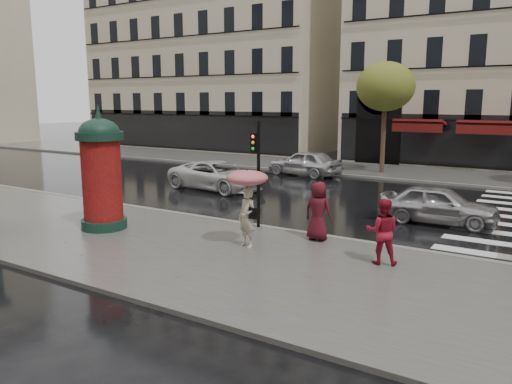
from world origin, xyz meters
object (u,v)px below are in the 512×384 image
Objects in this scene: woman_umbrella at (247,195)px; car_far_silver at (305,163)px; woman_red at (382,231)px; morris_column at (101,170)px; man_burgundy at (318,211)px; car_silver at (439,205)px; car_white at (217,175)px; traffic_light at (257,163)px.

car_far_silver is at bearing 110.35° from woman_umbrella.
woman_red is at bearing 8.77° from woman_umbrella.
car_far_silver is (-0.03, 15.13, -1.35)m from morris_column.
man_burgundy is 0.41× the size of car_far_silver.
car_white is at bearing 80.26° from car_silver.
woman_red is 0.43× the size of car_silver.
woman_red is 0.39× the size of car_far_silver.
woman_umbrella reaches higher than car_white.
car_far_silver is at bearing 90.10° from morris_column.
car_silver is 11.03m from car_white.
woman_umbrella is at bearing 7.99° from morris_column.
car_silver is (5.00, 4.33, -1.63)m from traffic_light.
car_white is (-1.60, 8.58, -1.40)m from morris_column.
morris_column reaches higher than traffic_light.
woman_red is (3.86, 0.59, -0.68)m from woman_umbrella.
morris_column is at bearing 22.55° from man_burgundy.
car_silver is 0.79× the size of car_white.
woman_red reaches higher than car_far_silver.
traffic_light is at bearing 114.81° from woman_umbrella.
woman_umbrella reaches higher than car_silver.
man_burgundy is at bearing 50.87° from woman_umbrella.
car_far_silver is (-9.19, 13.79, -0.23)m from woman_red.
car_silver is at bearing 40.86° from traffic_light.
traffic_light is 0.81× the size of car_far_silver.
car_far_silver is at bearing 109.55° from traffic_light.
car_far_silver is at bearing -59.65° from man_burgundy.
traffic_light is 0.71× the size of car_white.
morris_column is 0.81× the size of car_white.
morris_column reaches higher than car_far_silver.
woman_umbrella is 1.34× the size of woman_red.
traffic_light is 6.81m from car_silver.
woman_umbrella is at bearing -133.04° from car_white.
traffic_light is at bearing -128.41° from car_white.
woman_umbrella is 3.96m from woman_red.
man_burgundy reaches higher than car_silver.
woman_umbrella is 0.53× the size of car_far_silver.
car_far_silver is at bearing 47.21° from car_silver.
man_burgundy is 0.36× the size of car_white.
traffic_light is (-0.98, 2.11, 0.65)m from woman_umbrella.
morris_column is 1.02× the size of car_silver.
morris_column is at bearing -163.88° from car_white.
car_silver is at bearing -111.84° from woman_red.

